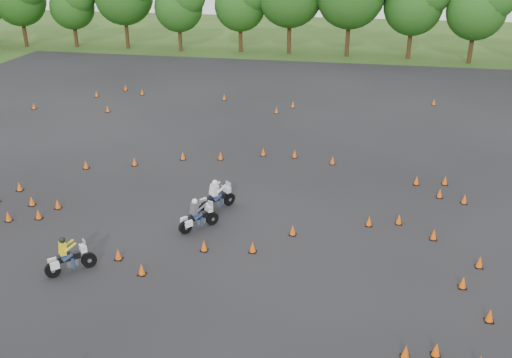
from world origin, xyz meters
The scene contains 7 objects.
ground centered at (0.00, 0.00, 0.00)m, with size 140.00×140.00×0.00m, color #2D5119.
asphalt_pad centered at (0.00, 6.00, 0.01)m, with size 62.00×62.00×0.00m, color black.
treeline centered at (0.44, 34.85, 4.61)m, with size 87.22×32.69×10.99m.
traffic_cones centered at (0.13, 5.24, 0.23)m, with size 35.78×33.10×0.45m.
rider_grey centered at (-1.95, 0.82, 0.76)m, with size 1.96×0.60×1.51m, color #44474C, non-canonical shape.
rider_yellow centered at (-5.79, -3.46, 0.76)m, with size 1.97×0.60×1.52m, color gold, non-canonical shape.
rider_white centered at (-1.65, 2.78, 0.82)m, with size 2.10×0.65×1.62m, color silver, non-canonical shape.
Camera 1 is at (4.70, -20.51, 12.04)m, focal length 40.00 mm.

